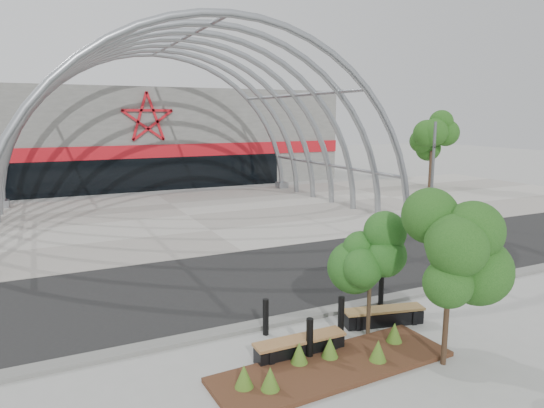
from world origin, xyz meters
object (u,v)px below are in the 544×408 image
signal_pole (433,171)px  bench_0 (300,348)px  street_tree_0 (371,250)px  street_tree_1 (451,253)px  bench_1 (384,317)px  bollard_2 (341,316)px

signal_pole → bench_0: bearing=-143.5°
signal_pole → street_tree_0: signal_pole is taller
bench_0 → street_tree_1: bearing=-31.6°
bench_1 → bollard_2: bearing=-179.6°
signal_pole → bollard_2: (-12.27, -9.65, -2.35)m
bench_0 → bench_1: (3.03, 0.61, -0.00)m
street_tree_0 → street_tree_1: 2.10m
bench_1 → signal_pole: bearing=41.7°
signal_pole → street_tree_0: size_ratio=1.65×
bench_0 → bench_1: size_ratio=1.00×
street_tree_1 → street_tree_0: bearing=111.3°
bench_0 → bench_1: 3.09m
bench_1 → bollard_2: size_ratio=2.22×
street_tree_0 → bench_1: bearing=27.3°
signal_pole → bench_1: 14.73m
street_tree_1 → bench_0: (-2.90, 1.78, -2.49)m
bench_1 → bench_0: bearing=-168.7°
street_tree_0 → bench_0: (-2.14, -0.15, -2.16)m
street_tree_1 → bollard_2: street_tree_1 is taller
street_tree_0 → bench_1: 2.38m
bench_0 → bollard_2: 1.72m
street_tree_1 → bollard_2: (-1.32, 2.38, -2.20)m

